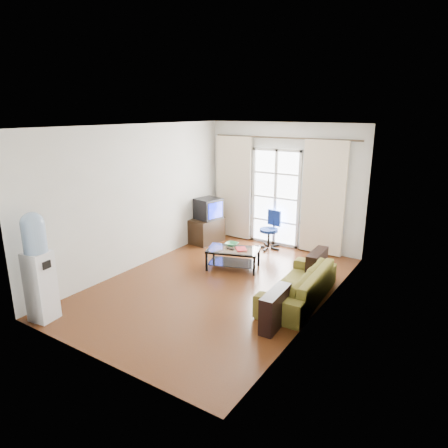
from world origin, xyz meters
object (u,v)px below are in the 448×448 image
(task_chair, at_px, (269,237))
(water_cooler, at_px, (38,265))
(sofa, at_px, (298,284))
(tv_stand, at_px, (206,231))
(crt_tv, at_px, (208,208))
(coffee_table, at_px, (233,256))

(task_chair, distance_m, water_cooler, 4.82)
(sofa, xyz_separation_m, water_cooler, (-2.87, -2.57, 0.57))
(tv_stand, xyz_separation_m, crt_tv, (0.00, 0.06, 0.51))
(sofa, bearing_deg, water_cooler, -50.71)
(coffee_table, height_order, water_cooler, water_cooler)
(coffee_table, bearing_deg, tv_stand, 142.61)
(tv_stand, height_order, task_chair, task_chair)
(sofa, height_order, water_cooler, water_cooler)
(coffee_table, xyz_separation_m, crt_tv, (-1.35, 1.09, 0.53))
(sofa, bearing_deg, task_chair, -145.61)
(sofa, height_order, coffee_table, sofa)
(tv_stand, bearing_deg, sofa, -21.29)
(sofa, bearing_deg, crt_tv, -122.15)
(task_chair, bearing_deg, crt_tv, -154.62)
(task_chair, bearing_deg, tv_stand, -152.53)
(tv_stand, relative_size, water_cooler, 0.47)
(crt_tv, distance_m, water_cooler, 4.23)
(coffee_table, xyz_separation_m, task_chair, (0.05, 1.45, -0.01))
(tv_stand, bearing_deg, water_cooler, -81.87)
(crt_tv, bearing_deg, sofa, -16.61)
(sofa, xyz_separation_m, tv_stand, (-2.92, 1.60, 0.01))
(crt_tv, height_order, water_cooler, water_cooler)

